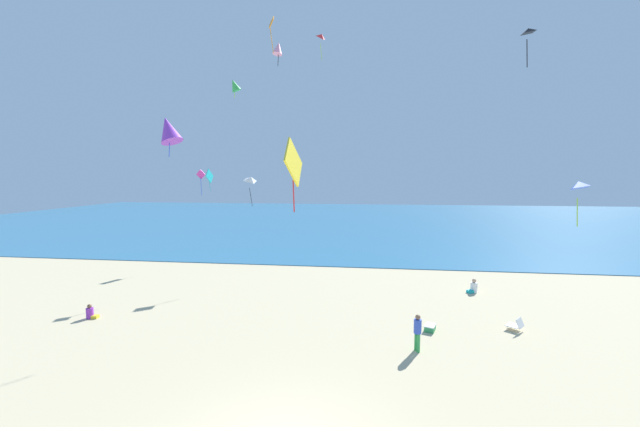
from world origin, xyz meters
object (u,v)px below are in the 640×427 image
kite_yellow (293,163)px  kite_magenta (201,176)px  cooler_box (430,328)px  kite_white (251,179)px  kite_pink (278,48)px  kite_black (528,32)px  person_4 (473,287)px  kite_teal (210,176)px  kite_orange (272,24)px  kite_green (234,85)px  kite_blue (578,185)px  kite_purple (169,129)px  person_3 (418,330)px  person_0 (91,313)px  kite_red (322,36)px  beach_chair_mid_beach (516,324)px

kite_yellow → kite_magenta: bearing=122.4°
cooler_box → kite_white: size_ratio=0.35×
kite_pink → kite_yellow: bearing=-75.1°
cooler_box → kite_black: size_ratio=0.53×
person_4 → kite_teal: 19.99m
kite_orange → kite_green: (-4.15, 6.42, -1.00)m
person_4 → kite_black: size_ratio=0.61×
kite_yellow → kite_magenta: (-8.36, 13.17, -0.24)m
kite_blue → kite_black: kite_black is taller
kite_blue → kite_black: size_ratio=1.20×
kite_white → kite_orange: 9.36m
kite_magenta → kite_black: kite_black is taller
kite_magenta → kite_black: size_ratio=1.24×
kite_white → kite_magenta: 3.04m
kite_pink → kite_purple: bearing=-113.8°
kite_yellow → kite_green: kite_green is taller
person_3 → kite_black: bearing=157.5°
cooler_box → person_0: person_0 is taller
kite_orange → kite_pink: (-0.42, 3.01, -0.01)m
kite_purple → kite_black: (12.93, -0.06, 3.00)m
kite_orange → kite_red: 8.02m
kite_yellow → kite_blue: 9.69m
beach_chair_mid_beach → person_3: 5.02m
person_4 → kite_black: 13.19m
kite_green → kite_red: 6.53m
kite_blue → cooler_box: bearing=149.0°
person_3 → kite_teal: size_ratio=0.83×
person_3 → kite_pink: kite_pink is taller
kite_orange → kite_teal: 14.22m
beach_chair_mid_beach → kite_orange: size_ratio=0.49×
kite_purple → kite_black: 13.27m
kite_magenta → kite_red: kite_red is taller
kite_orange → kite_blue: kite_orange is taller
kite_yellow → kite_black: bearing=38.3°
kite_orange → kite_pink: 3.04m
person_0 → kite_pink: size_ratio=0.50×
kite_black → person_4: bearing=84.1°
person_0 → kite_red: bearing=39.2°
person_3 → cooler_box: bearing=-138.4°
person_0 → kite_orange: bearing=8.8°
kite_magenta → kite_purple: bearing=-72.9°
kite_yellow → kite_purple: 8.31m
kite_orange → kite_black: 10.49m
beach_chair_mid_beach → person_0: (-18.77, -0.98, -0.02)m
cooler_box → kite_purple: (-10.38, -1.67, 8.14)m
kite_orange → kite_black: kite_orange is taller
person_3 → kite_blue: kite_blue is taller
kite_blue → kite_green: (-15.33, 10.61, 6.19)m
beach_chair_mid_beach → kite_white: bearing=12.9°
cooler_box → kite_white: bearing=144.2°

